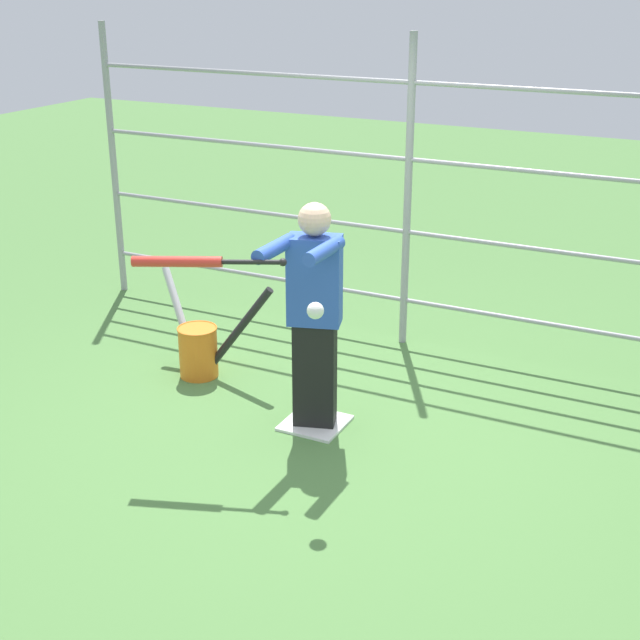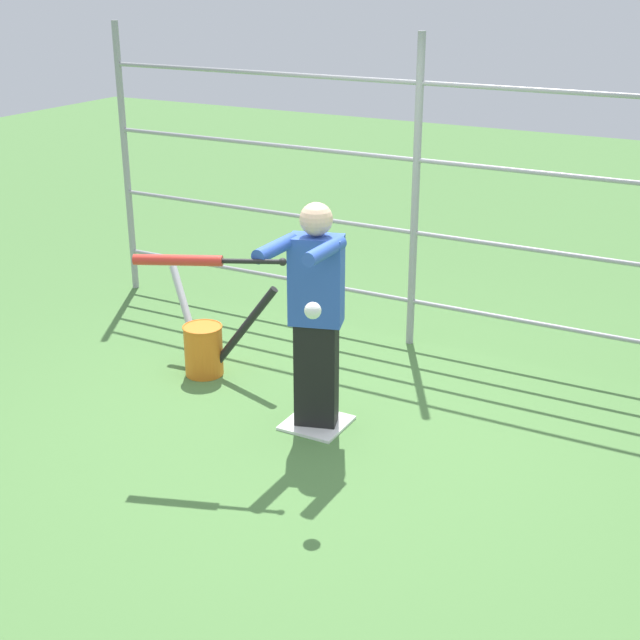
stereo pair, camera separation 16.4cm
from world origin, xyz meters
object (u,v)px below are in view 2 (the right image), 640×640
baseball_bat_swinging (190,260)px  bat_bucket (205,346)px  batter (315,311)px  softball_in_flight (313,311)px

baseball_bat_swinging → bat_bucket: baseball_bat_swinging is taller
batter → softball_in_flight: (-0.34, 0.65, 0.28)m
softball_in_flight → bat_bucket: size_ratio=0.09×
baseball_bat_swinging → bat_bucket: 1.51m
batter → softball_in_flight: bearing=117.7°
baseball_bat_swinging → bat_bucket: bearing=-56.8°
baseball_bat_swinging → softball_in_flight: baseball_bat_swinging is taller
baseball_bat_swinging → softball_in_flight: (-0.87, 0.06, -0.14)m
baseball_bat_swinging → softball_in_flight: size_ratio=9.25×
batter → baseball_bat_swinging: size_ratio=1.73×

